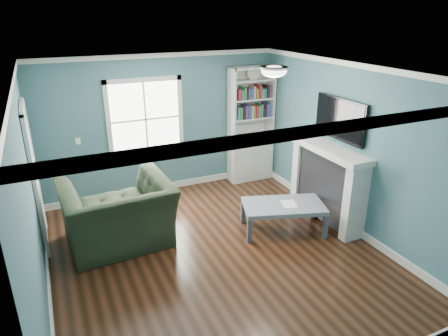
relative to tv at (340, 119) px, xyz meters
name	(u,v)px	position (x,y,z in m)	size (l,w,h in m)	color
floor	(216,254)	(-2.20, -0.20, -1.72)	(5.00, 5.00, 0.00)	black
room_walls	(215,151)	(-2.20, -0.20, -0.14)	(5.00, 5.00, 5.00)	#3E6474
trim	(216,176)	(-2.20, -0.20, -0.49)	(4.50, 5.00, 2.60)	white
window	(146,119)	(-2.50, 2.29, -0.27)	(1.40, 0.06, 1.50)	white
bookshelf	(250,136)	(-0.43, 2.10, -0.80)	(0.90, 0.35, 2.31)	silver
fireplace	(327,185)	(-0.12, 0.00, -1.09)	(0.44, 1.58, 1.30)	black
tv	(340,119)	(0.00, 0.00, 0.00)	(0.06, 1.10, 0.65)	black
door	(34,177)	(-4.42, 1.20, -0.65)	(0.12, 0.98, 2.17)	silver
ceiling_fixture	(274,71)	(-1.30, -0.10, 0.82)	(0.38, 0.38, 0.15)	white
light_switch	(78,141)	(-3.70, 2.28, -0.52)	(0.08, 0.01, 0.12)	white
recliner	(117,204)	(-3.40, 0.68, -1.06)	(1.52, 0.99, 1.33)	#222E1C
coffee_table	(284,207)	(-0.95, 0.00, -1.33)	(1.40, 1.04, 0.46)	#464D54
paper_sheet	(289,204)	(-0.87, -0.03, -1.27)	(0.22, 0.28, 0.00)	white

